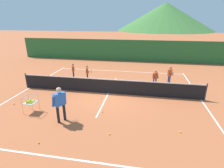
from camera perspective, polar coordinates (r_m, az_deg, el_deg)
The scene contains 22 objects.
ground_plane at distance 11.51m, azimuth -1.15°, elevation -2.99°, with size 120.00×120.00×0.00m, color #BC6038.
line_baseline_near at distance 6.71m, azimuth -11.90°, elevation -22.77°, with size 11.30×0.08×0.01m, color white.
line_baseline_far at distance 16.42m, azimuth 2.47°, elevation 4.16°, with size 11.30×0.08×0.01m, color white.
line_sideline_west at distance 13.71m, azimuth -24.98°, elevation -1.05°, with size 0.08×11.16×0.01m, color white.
line_sideline_east at distance 11.86m, azimuth 26.81°, elevation -4.56°, with size 0.08×11.16×0.01m, color white.
line_service_center at distance 11.51m, azimuth -1.15°, elevation -2.98°, with size 0.08×6.17×0.01m, color white.
tennis_net at distance 11.32m, azimuth -1.17°, elevation -0.67°, with size 11.73×0.08×1.05m.
instructor at distance 8.38m, azimuth -16.44°, elevation -5.40°, with size 0.59×0.83×1.71m.
student_0 at distance 14.65m, azimuth -12.42°, elevation 4.63°, with size 0.29×0.50×1.20m.
student_1 at distance 13.56m, azimuth -7.96°, elevation 3.94°, with size 0.56×0.54×1.30m.
student_2 at distance 12.77m, azimuth 13.75°, elevation 2.30°, with size 0.46×0.65×1.22m.
student_3 at distance 13.75m, azimuth 18.18°, elevation 3.30°, with size 0.43×0.70×1.28m.
ball_cart at distance 9.95m, azimuth -24.93°, elevation -5.12°, with size 0.58×0.58×0.90m.
tennis_ball_0 at distance 11.47m, azimuth -29.04°, elevation -5.61°, with size 0.07×0.07×0.07m, color yellow.
tennis_ball_1 at distance 10.77m, azimuth -3.39°, elevation -4.51°, with size 0.07×0.07×0.07m, color yellow.
tennis_ball_2 at distance 7.74m, azimuth -22.60°, elevation -17.12°, with size 0.07×0.07×0.07m, color yellow.
tennis_ball_3 at distance 8.28m, azimuth 21.13°, elevation -14.22°, with size 0.07×0.07×0.07m, color yellow.
tennis_ball_4 at distance 9.26m, azimuth -3.11°, elevation -8.86°, with size 0.07×0.07×0.07m, color yellow.
tennis_ball_6 at distance 7.65m, azimuth -0.86°, elevation -15.81°, with size 0.07×0.07×0.07m, color yellow.
tennis_ball_7 at distance 11.05m, azimuth -8.03°, elevation -4.04°, with size 0.07×0.07×0.07m, color yellow.
windscreen_fence at distance 20.45m, azimuth 4.25°, elevation 10.74°, with size 24.86×0.08×2.38m, color #286B33.
hill_0 at distance 80.47m, azimuth 16.70°, elevation 20.08°, with size 38.89×38.89×10.98m, color #427A38.
Camera 1 is at (2.10, -10.37, 4.53)m, focal length 28.36 mm.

